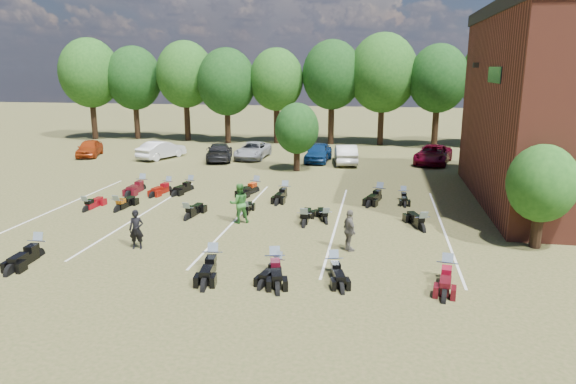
% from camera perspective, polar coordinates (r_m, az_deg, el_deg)
% --- Properties ---
extents(ground, '(160.00, 160.00, 0.00)m').
position_cam_1_polar(ground, '(22.54, -0.30, -5.40)').
color(ground, brown).
rests_on(ground, ground).
extents(car_0, '(2.82, 4.41, 1.40)m').
position_cam_1_polar(car_0, '(46.85, -21.20, 4.56)').
color(car_0, '#98300D').
rests_on(car_0, ground).
extents(car_1, '(2.97, 4.72, 1.47)m').
position_cam_1_polar(car_1, '(43.87, -13.89, 4.58)').
color(car_1, '#BBBCBF').
rests_on(car_1, ground).
extents(car_2, '(2.40, 4.91, 1.34)m').
position_cam_1_polar(car_2, '(42.82, -3.94, 4.64)').
color(car_2, '#999BA1').
rests_on(car_2, ground).
extents(car_3, '(3.09, 5.17, 1.40)m').
position_cam_1_polar(car_3, '(42.14, -7.62, 4.45)').
color(car_3, black).
rests_on(car_3, ground).
extents(car_4, '(2.04, 4.48, 1.49)m').
position_cam_1_polar(car_4, '(41.24, 3.39, 4.41)').
color(car_4, navy).
rests_on(car_4, ground).
extents(car_5, '(2.22, 4.78, 1.52)m').
position_cam_1_polar(car_5, '(40.59, 6.42, 4.22)').
color(car_5, '#B5B6B1').
rests_on(car_5, ground).
extents(car_6, '(3.61, 5.63, 1.44)m').
position_cam_1_polar(car_6, '(41.91, 15.82, 4.03)').
color(car_6, '#570418').
rests_on(car_6, ground).
extents(car_7, '(2.96, 5.39, 1.48)m').
position_cam_1_polar(car_7, '(41.81, 25.22, 3.24)').
color(car_7, '#35353A').
rests_on(car_7, ground).
extents(person_black, '(0.67, 0.50, 1.66)m').
position_cam_1_polar(person_black, '(22.20, -16.49, -4.02)').
color(person_black, black).
rests_on(person_black, ground).
extents(person_green, '(1.18, 1.08, 1.95)m').
position_cam_1_polar(person_green, '(24.90, -5.45, -1.25)').
color(person_green, '#2E6D29').
rests_on(person_green, ground).
extents(person_grey, '(0.85, 1.11, 1.75)m').
position_cam_1_polar(person_grey, '(21.17, 6.84, -4.27)').
color(person_grey, '#5B564E').
rests_on(person_grey, ground).
extents(motorcycle_1, '(0.95, 2.51, 1.37)m').
position_cam_1_polar(motorcycle_1, '(22.94, -25.97, -6.49)').
color(motorcycle_1, black).
rests_on(motorcycle_1, ground).
extents(motorcycle_2, '(1.13, 2.55, 1.38)m').
position_cam_1_polar(motorcycle_2, '(19.68, -8.32, -8.46)').
color(motorcycle_2, black).
rests_on(motorcycle_2, ground).
extents(motorcycle_3, '(1.01, 2.08, 1.12)m').
position_cam_1_polar(motorcycle_3, '(19.13, -1.19, -8.97)').
color(motorcycle_3, black).
rests_on(motorcycle_3, ground).
extents(motorcycle_4, '(1.22, 2.28, 1.22)m').
position_cam_1_polar(motorcycle_4, '(19.14, 5.12, -9.00)').
color(motorcycle_4, black).
rests_on(motorcycle_4, ground).
extents(motorcycle_5, '(1.34, 2.53, 1.35)m').
position_cam_1_polar(motorcycle_5, '(19.18, -1.46, -8.91)').
color(motorcycle_5, black).
rests_on(motorcycle_5, ground).
extents(motorcycle_6, '(1.12, 2.48, 1.34)m').
position_cam_1_polar(motorcycle_6, '(19.37, 17.15, -9.31)').
color(motorcycle_6, '#44090F').
rests_on(motorcycle_6, ground).
extents(motorcycle_7, '(0.73, 2.13, 1.18)m').
position_cam_1_polar(motorcycle_7, '(29.03, -21.49, -2.00)').
color(motorcycle_7, maroon).
rests_on(motorcycle_7, ground).
extents(motorcycle_8, '(0.87, 2.28, 1.25)m').
position_cam_1_polar(motorcycle_8, '(28.44, -18.38, -2.05)').
color(motorcycle_8, black).
rests_on(motorcycle_8, ground).
extents(motorcycle_9, '(0.85, 2.10, 1.14)m').
position_cam_1_polar(motorcycle_9, '(26.15, -4.75, -2.73)').
color(motorcycle_9, black).
rests_on(motorcycle_9, ground).
extents(motorcycle_10, '(0.94, 2.30, 1.25)m').
position_cam_1_polar(motorcycle_10, '(26.06, -11.09, -3.00)').
color(motorcycle_10, black).
rests_on(motorcycle_10, ground).
extents(motorcycle_11, '(0.79, 2.34, 1.29)m').
position_cam_1_polar(motorcycle_11, '(24.51, 1.80, -3.82)').
color(motorcycle_11, black).
rests_on(motorcycle_11, ground).
extents(motorcycle_12, '(1.21, 2.10, 1.12)m').
position_cam_1_polar(motorcycle_12, '(25.04, 4.20, -3.47)').
color(motorcycle_12, black).
rests_on(motorcycle_12, ground).
extents(motorcycle_13, '(1.41, 2.49, 1.32)m').
position_cam_1_polar(motorcycle_13, '(24.62, 14.65, -4.19)').
color(motorcycle_13, black).
rests_on(motorcycle_13, ground).
extents(motorcycle_14, '(0.84, 2.50, 1.38)m').
position_cam_1_polar(motorcycle_14, '(32.96, -15.85, 0.23)').
color(motorcycle_14, '#440912').
rests_on(motorcycle_14, ground).
extents(motorcycle_15, '(1.13, 2.37, 1.27)m').
position_cam_1_polar(motorcycle_15, '(32.21, -13.14, 0.09)').
color(motorcycle_15, maroon).
rests_on(motorcycle_15, ground).
extents(motorcycle_16, '(1.21, 2.40, 1.28)m').
position_cam_1_polar(motorcycle_16, '(32.22, -10.79, 0.21)').
color(motorcycle_16, black).
rests_on(motorcycle_16, ground).
extents(motorcycle_17, '(1.47, 2.57, 1.37)m').
position_cam_1_polar(motorcycle_17, '(31.25, -3.60, 0.01)').
color(motorcycle_17, black).
rests_on(motorcycle_17, ground).
extents(motorcycle_18, '(0.92, 2.47, 1.35)m').
position_cam_1_polar(motorcycle_18, '(29.90, -0.37, -0.59)').
color(motorcycle_18, black).
rests_on(motorcycle_18, ground).
extents(motorcycle_19, '(0.70, 2.04, 1.13)m').
position_cam_1_polar(motorcycle_19, '(29.98, 12.66, -0.89)').
color(motorcycle_19, black).
rests_on(motorcycle_19, ground).
extents(motorcycle_20, '(1.49, 2.60, 1.38)m').
position_cam_1_polar(motorcycle_20, '(29.83, 10.06, -0.84)').
color(motorcycle_20, black).
rests_on(motorcycle_20, ground).
extents(tree_line, '(56.00, 6.00, 9.79)m').
position_cam_1_polar(tree_line, '(50.19, 4.68, 12.42)').
color(tree_line, black).
rests_on(tree_line, ground).
extents(young_tree_near_building, '(2.80, 2.80, 4.16)m').
position_cam_1_polar(young_tree_near_building, '(23.38, 26.39, 0.85)').
color(young_tree_near_building, black).
rests_on(young_tree_near_building, ground).
extents(young_tree_midfield, '(3.20, 3.20, 4.70)m').
position_cam_1_polar(young_tree_midfield, '(37.16, 1.00, 7.07)').
color(young_tree_midfield, black).
rests_on(young_tree_midfield, ground).
extents(parking_lines, '(20.10, 14.00, 0.01)m').
position_cam_1_polar(parking_lines, '(25.97, -5.63, -2.85)').
color(parking_lines, silver).
rests_on(parking_lines, ground).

